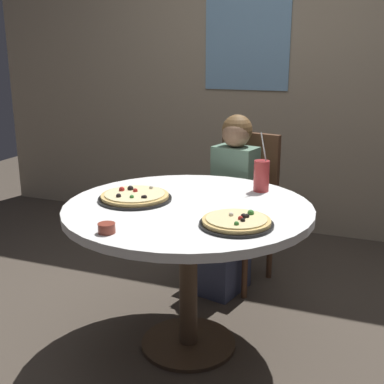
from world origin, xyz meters
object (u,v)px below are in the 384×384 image
object	(u,v)px
diner_child	(228,214)
soda_cup	(261,176)
pizza_veggie	(135,197)
pizza_cheese	(237,222)
sauce_bowl	(107,228)
chair_wooden	(242,199)
dining_table	(188,225)

from	to	relation	value
diner_child	soda_cup	size ratio (longest dim) A/B	3.53
pizza_veggie	pizza_cheese	world-z (taller)	pizza_veggie
pizza_veggie	sauce_bowl	distance (m)	0.46
soda_cup	sauce_bowl	world-z (taller)	soda_cup
pizza_veggie	soda_cup	bearing A→B (deg)	35.50
sauce_bowl	soda_cup	bearing A→B (deg)	62.70
chair_wooden	pizza_veggie	xyz separation A→B (m)	(-0.29, -0.90, 0.24)
diner_child	sauce_bowl	world-z (taller)	diner_child
sauce_bowl	pizza_cheese	bearing A→B (deg)	30.45
dining_table	sauce_bowl	size ratio (longest dim) A/B	16.78
chair_wooden	soda_cup	xyz separation A→B (m)	(0.24, -0.52, 0.30)
diner_child	dining_table	bearing A→B (deg)	-88.65
pizza_cheese	soda_cup	world-z (taller)	soda_cup
pizza_veggie	chair_wooden	bearing A→B (deg)	72.13
chair_wooden	pizza_cheese	bearing A→B (deg)	-75.78
chair_wooden	soda_cup	size ratio (longest dim) A/B	3.10
dining_table	diner_child	distance (m)	0.73
soda_cup	chair_wooden	bearing A→B (deg)	114.71
diner_child	pizza_cheese	xyz separation A→B (m)	(0.31, -0.90, 0.28)
soda_cup	sauce_bowl	xyz separation A→B (m)	(-0.43, -0.83, -0.06)
dining_table	pizza_cheese	bearing A→B (deg)	-33.47
chair_wooden	pizza_cheese	world-z (taller)	chair_wooden
pizza_cheese	diner_child	bearing A→B (deg)	109.00
dining_table	pizza_cheese	xyz separation A→B (m)	(0.29, -0.19, 0.12)
diner_child	pizza_cheese	bearing A→B (deg)	-71.00
pizza_cheese	dining_table	bearing A→B (deg)	146.53
dining_table	chair_wooden	bearing A→B (deg)	88.70
dining_table	pizza_cheese	size ratio (longest dim) A/B	3.77
sauce_bowl	pizza_veggie	bearing A→B (deg)	103.49
chair_wooden	sauce_bowl	world-z (taller)	chair_wooden
diner_child	soda_cup	world-z (taller)	diner_child
dining_table	pizza_cheese	world-z (taller)	pizza_cheese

